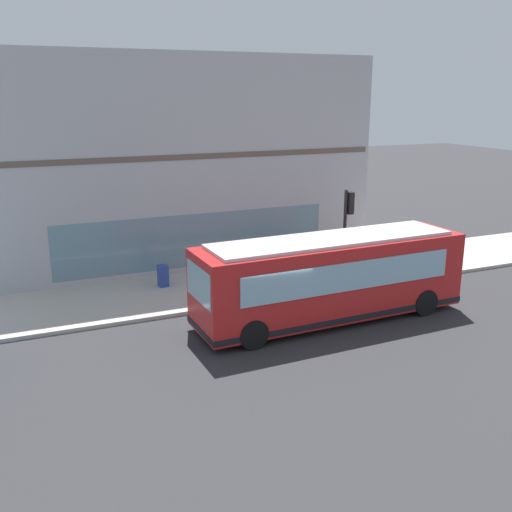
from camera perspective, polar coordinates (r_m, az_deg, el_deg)
The scene contains 10 objects.
ground at distance 20.28m, azimuth 0.67°, elevation -7.49°, with size 120.00×120.00×0.00m, color #2D2D30.
sidewalk_curb at distance 24.57m, azimuth -4.07°, elevation -3.13°, with size 4.73×40.00×0.15m, color #B2ADA3.
building_corner at distance 30.08m, azimuth -8.74°, elevation 9.49°, with size 9.22×17.88×9.67m.
city_bus_nearside at distance 21.08m, azimuth 7.29°, elevation -2.20°, with size 2.82×10.10×3.07m.
traffic_light_near_corner at distance 24.22m, azimuth 8.95°, elevation 3.55°, with size 0.32×0.49×4.05m.
fire_hydrant at distance 25.71m, azimuth 8.31°, elevation -1.38°, with size 0.35×0.35×0.74m.
pedestrian_near_building_entrance at distance 26.40m, azimuth 2.03°, elevation 0.42°, with size 0.32×0.32×1.56m.
pedestrian_walking_along_curb at distance 27.48m, azimuth 11.47°, elevation 1.05°, with size 0.32×0.32×1.80m.
pedestrian_near_hydrant at distance 24.62m, azimuth 4.41°, elevation -0.40°, with size 0.32×0.32×1.78m.
newspaper_vending_box at distance 24.69m, azimuth -9.08°, elevation -1.91°, with size 0.44×0.43×0.90m.
Camera 1 is at (-17.01, 7.64, 7.98)m, focal length 40.88 mm.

